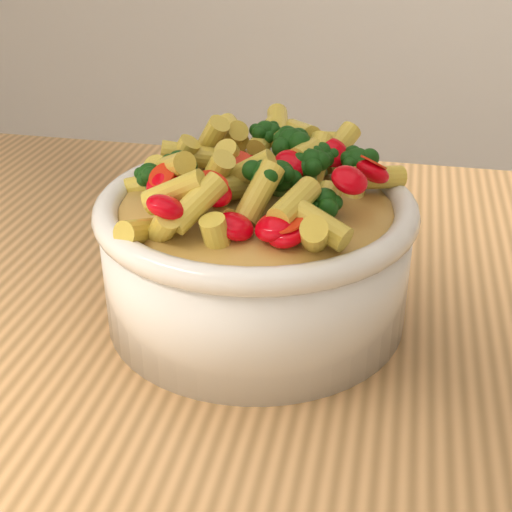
# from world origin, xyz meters

# --- Properties ---
(table) EXTENTS (1.20, 0.80, 0.90)m
(table) POSITION_xyz_m (0.00, 0.00, 0.80)
(table) COLOR tan
(table) RESTS_ON ground
(serving_bowl) EXTENTS (0.23, 0.23, 0.10)m
(serving_bowl) POSITION_xyz_m (0.09, 0.05, 0.95)
(serving_bowl) COLOR white
(serving_bowl) RESTS_ON table
(pasta_salad) EXTENTS (0.18, 0.18, 0.04)m
(pasta_salad) POSITION_xyz_m (0.09, 0.05, 1.01)
(pasta_salad) COLOR #EDD04B
(pasta_salad) RESTS_ON serving_bowl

